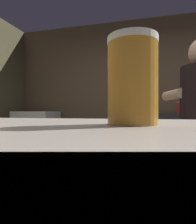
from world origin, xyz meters
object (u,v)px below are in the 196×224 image
Objects in this scene: mini_fridge at (36,142)px; pint_glass_far at (132,81)px; bottle_hot_sauce at (178,109)px; bottle_vinegar at (146,108)px; bottle_olive_oil at (189,107)px; mixing_bowl at (155,125)px.

mini_fridge is 3.45m from pint_glass_far.
pint_glass_far reaches higher than mini_fridge.
bottle_vinegar is (-0.49, -0.12, 0.02)m from bottle_hot_sauce.
mini_fridge is 4.99× the size of bottle_vinegar.
bottle_vinegar is at bearing -179.91° from bottle_olive_oil.
pint_glass_far is (1.94, -2.79, 0.58)m from mini_fridge.
bottle_olive_oil reaches higher than bottle_hot_sauce.
mini_fridge is at bearing -176.78° from bottle_vinegar.
pint_glass_far is 0.76× the size of bottle_hot_sauce.
bottle_hot_sauce is at bearing 72.12° from mixing_bowl.
mini_fridge is at bearing -177.56° from bottle_olive_oil.
bottle_hot_sauce reaches higher than mini_fridge.
bottle_vinegar is (1.89, 0.11, 0.60)m from mini_fridge.
mini_fridge is 4.74× the size of bottle_olive_oil.
bottle_olive_oil is (0.52, 1.03, 0.21)m from mixing_bowl.
mixing_bowl is 1.22m from bottle_hot_sauce.
bottle_olive_oil is (0.58, 2.90, 0.02)m from pint_glass_far.
pint_glass_far is 2.90m from bottle_vinegar.
bottle_vinegar is (-0.05, 2.90, 0.02)m from pint_glass_far.
mixing_bowl is at bearing -83.52° from bottle_vinegar.
pint_glass_far is at bearing -91.92° from mixing_bowl.
mini_fridge is 5.01× the size of mixing_bowl.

